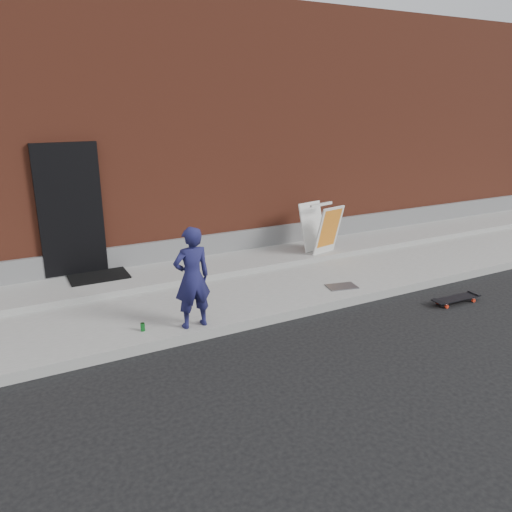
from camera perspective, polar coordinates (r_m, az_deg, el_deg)
ground at (r=7.62m, az=4.05°, el=-7.31°), size 80.00×80.00×0.00m
sidewalk at (r=8.79m, az=-1.11°, el=-3.29°), size 20.00×3.00×0.15m
apron at (r=9.52m, az=-3.57°, el=-0.90°), size 20.00×1.20×0.10m
building at (r=13.39m, az=-12.23°, el=14.05°), size 20.00×8.10×5.00m
child at (r=6.84m, az=-7.32°, el=-2.48°), size 0.53×0.36×1.43m
skateboard at (r=8.81m, az=21.91°, el=-4.54°), size 0.86×0.26×0.10m
pizza_sign at (r=10.05m, az=7.47°, el=3.21°), size 0.73×0.81×0.99m
soda_can at (r=7.07m, az=-12.82°, el=-7.92°), size 0.07×0.07×0.11m
doormat at (r=9.14m, az=-17.62°, el=-2.07°), size 0.99×0.80×0.03m
utility_plate at (r=8.60m, az=9.77°, el=-3.45°), size 0.56×0.42×0.02m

